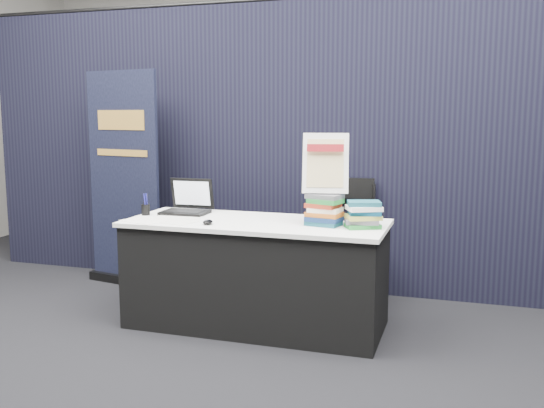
{
  "coord_description": "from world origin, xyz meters",
  "views": [
    {
      "loc": [
        1.37,
        -3.34,
        1.48
      ],
      "look_at": [
        0.12,
        0.55,
        0.87
      ],
      "focal_mm": 40.0,
      "sensor_mm": 36.0,
      "label": 1
    }
  ],
  "objects_px": {
    "book_stack_tall": "(324,210)",
    "info_sign": "(325,164)",
    "display_table": "(256,273)",
    "laptop": "(187,205)",
    "pullup_banner": "(124,191)",
    "book_stack_short": "(363,215)",
    "stacking_chair": "(344,234)"
  },
  "relations": [
    {
      "from": "display_table",
      "to": "pullup_banner",
      "type": "height_order",
      "value": "pullup_banner"
    },
    {
      "from": "book_stack_tall",
      "to": "stacking_chair",
      "type": "relative_size",
      "value": 0.26
    },
    {
      "from": "display_table",
      "to": "info_sign",
      "type": "xyz_separation_m",
      "value": [
        0.48,
        0.02,
        0.78
      ]
    },
    {
      "from": "laptop",
      "to": "pullup_banner",
      "type": "xyz_separation_m",
      "value": [
        -0.84,
        0.5,
        0.01
      ]
    },
    {
      "from": "book_stack_tall",
      "to": "stacking_chair",
      "type": "xyz_separation_m",
      "value": [
        -0.02,
        0.79,
        -0.31
      ]
    },
    {
      "from": "book_stack_tall",
      "to": "pullup_banner",
      "type": "height_order",
      "value": "pullup_banner"
    },
    {
      "from": "info_sign",
      "to": "pullup_banner",
      "type": "height_order",
      "value": "pullup_banner"
    },
    {
      "from": "display_table",
      "to": "book_stack_tall",
      "type": "bearing_deg",
      "value": -1.82
    },
    {
      "from": "pullup_banner",
      "to": "info_sign",
      "type": "bearing_deg",
      "value": -8.13
    },
    {
      "from": "laptop",
      "to": "book_stack_tall",
      "type": "xyz_separation_m",
      "value": [
        1.08,
        -0.18,
        0.04
      ]
    },
    {
      "from": "laptop",
      "to": "pullup_banner",
      "type": "relative_size",
      "value": 0.18
    },
    {
      "from": "laptop",
      "to": "book_stack_tall",
      "type": "distance_m",
      "value": 1.1
    },
    {
      "from": "book_stack_tall",
      "to": "stacking_chair",
      "type": "height_order",
      "value": "stacking_chair"
    },
    {
      "from": "book_stack_short",
      "to": "info_sign",
      "type": "relative_size",
      "value": 0.6
    },
    {
      "from": "info_sign",
      "to": "pullup_banner",
      "type": "xyz_separation_m",
      "value": [
        -1.92,
        0.65,
        -0.34
      ]
    },
    {
      "from": "display_table",
      "to": "pullup_banner",
      "type": "xyz_separation_m",
      "value": [
        -1.44,
        0.66,
        0.44
      ]
    },
    {
      "from": "info_sign",
      "to": "stacking_chair",
      "type": "xyz_separation_m",
      "value": [
        -0.02,
        0.76,
        -0.62
      ]
    },
    {
      "from": "display_table",
      "to": "laptop",
      "type": "xyz_separation_m",
      "value": [
        -0.6,
        0.16,
        0.43
      ]
    },
    {
      "from": "book_stack_tall",
      "to": "info_sign",
      "type": "relative_size",
      "value": 0.61
    },
    {
      "from": "book_stack_tall",
      "to": "book_stack_short",
      "type": "relative_size",
      "value": 1.02
    },
    {
      "from": "display_table",
      "to": "book_stack_tall",
      "type": "height_order",
      "value": "book_stack_tall"
    },
    {
      "from": "info_sign",
      "to": "pullup_banner",
      "type": "relative_size",
      "value": 0.22
    },
    {
      "from": "book_stack_tall",
      "to": "pullup_banner",
      "type": "distance_m",
      "value": 2.04
    },
    {
      "from": "display_table",
      "to": "info_sign",
      "type": "relative_size",
      "value": 4.36
    },
    {
      "from": "display_table",
      "to": "book_stack_tall",
      "type": "relative_size",
      "value": 7.15
    },
    {
      "from": "display_table",
      "to": "pullup_banner",
      "type": "bearing_deg",
      "value": 155.28
    },
    {
      "from": "book_stack_short",
      "to": "stacking_chair",
      "type": "bearing_deg",
      "value": 108.99
    },
    {
      "from": "pullup_banner",
      "to": "book_stack_short",
      "type": "bearing_deg",
      "value": -7.3
    },
    {
      "from": "laptop",
      "to": "pullup_banner",
      "type": "bearing_deg",
      "value": 147.45
    },
    {
      "from": "book_stack_short",
      "to": "laptop",
      "type": "bearing_deg",
      "value": 171.45
    },
    {
      "from": "stacking_chair",
      "to": "display_table",
      "type": "bearing_deg",
      "value": -126.63
    },
    {
      "from": "book_stack_short",
      "to": "book_stack_tall",
      "type": "bearing_deg",
      "value": 175.1
    }
  ]
}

